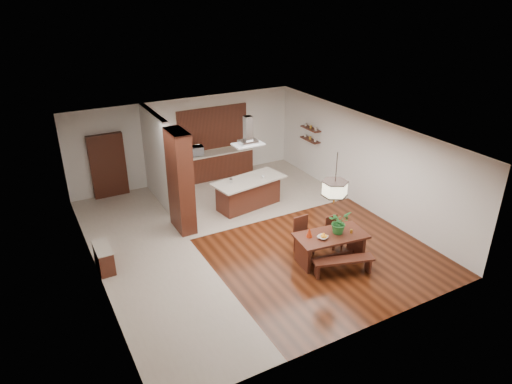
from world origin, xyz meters
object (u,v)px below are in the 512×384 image
dining_bench (343,266)px  dining_chair_right (335,232)px  fruit_bowl (323,237)px  microwave (195,151)px  dining_chair_left (305,236)px  dining_table (331,241)px  range_hood (248,131)px  hallway_console (104,258)px  pendant_lantern (336,179)px  kitchen_island (249,193)px  island_cup (263,177)px  foliage_plant (339,222)px

dining_bench → dining_chair_right: bearing=62.2°
fruit_bowl → microwave: 6.46m
dining_bench → dining_chair_left: bearing=103.3°
dining_table → range_hood: range_hood is taller
dining_bench → dining_chair_right: size_ratio=1.77×
dining_table → dining_chair_right: 0.71m
hallway_console → dining_bench: size_ratio=0.59×
pendant_lantern → microwave: 6.54m
hallway_console → dining_table: (5.07, -2.32, 0.23)m
kitchen_island → island_cup: island_cup is taller
hallway_console → foliage_plant: bearing=-23.7°
foliage_plant → island_cup: size_ratio=5.36×
dining_bench → island_cup: size_ratio=13.69×
range_hood → island_cup: 1.56m
hallway_console → dining_table: bearing=-24.6°
dining_chair_left → pendant_lantern: pendant_lantern is taller
dining_table → pendant_lantern: (0.00, -0.00, 1.70)m
dining_chair_right → fruit_bowl: dining_chair_right is taller
dining_bench → dining_table: bearing=82.8°
island_cup → microwave: bearing=111.3°
dining_chair_left → fruit_bowl: bearing=-84.6°
dining_bench → dining_chair_right: 1.28m
dining_table → foliage_plant: 0.53m
hallway_console → fruit_bowl: bearing=-26.4°
dining_chair_left → island_cup: size_ratio=9.07×
foliage_plant → kitchen_island: (-0.60, 3.65, -0.55)m
pendant_lantern → kitchen_island: pendant_lantern is taller
foliage_plant → island_cup: foliage_plant is taller
dining_bench → foliage_plant: (0.30, 0.64, 0.82)m
fruit_bowl → foliage_plant: bearing=5.9°
dining_chair_right → fruit_bowl: size_ratio=3.33×
microwave → dining_chair_right: bearing=-65.3°
dining_chair_left → pendant_lantern: 1.89m
dining_bench → pendant_lantern: 2.13m
dining_chair_right → island_cup: island_cup is taller
kitchen_island → dining_chair_right: bearing=-83.7°
dining_chair_left → island_cup: island_cup is taller
foliage_plant → dining_chair_right: bearing=58.5°
dining_table → dining_bench: 0.72m
dining_bench → fruit_bowl: size_ratio=5.91×
dining_table → fruit_bowl: size_ratio=7.41×
kitchen_island → foliage_plant: bearing=-90.0°
dining_chair_right → range_hood: range_hood is taller
fruit_bowl → kitchen_island: bearing=91.4°
range_hood → pendant_lantern: bearing=-84.0°
fruit_bowl → dining_chair_left: bearing=97.0°
dining_table → dining_chair_right: size_ratio=2.23×
dining_table → kitchen_island: 3.68m
microwave → kitchen_island: bearing=-66.2°
hallway_console → range_hood: 5.33m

